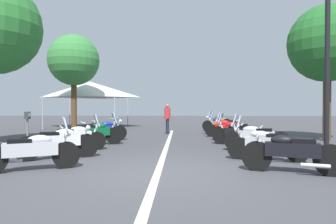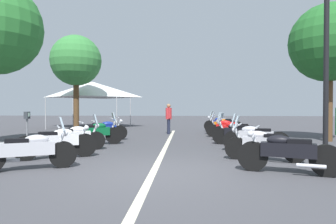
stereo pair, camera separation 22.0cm
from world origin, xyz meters
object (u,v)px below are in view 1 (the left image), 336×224
Objects in this scene: motorcycle_left_row_3 at (95,132)px; motorcycle_left_row_4 at (103,130)px; parking_meter at (27,125)px; roadside_tree_0 at (328,44)px; motorcycle_right_row_0 at (291,152)px; event_tent at (90,89)px; motorcycle_right_row_2 at (256,137)px; bystander_2 at (167,116)px; street_lamp_twin_globe at (327,34)px; motorcycle_right_row_3 at (239,133)px; motorcycle_right_row_7 at (221,124)px; motorcycle_right_row_5 at (227,127)px; motorcycle_left_row_2 at (74,137)px; motorcycle_left_row_0 at (32,150)px; motorcycle_right_row_4 at (235,130)px; motorcycle_right_row_6 at (223,125)px; roadside_tree_1 at (74,61)px; motorcycle_right_row_1 at (266,143)px; motorcycle_left_row_1 at (59,142)px.

motorcycle_left_row_4 is at bearing 69.13° from motorcycle_left_row_3.
parking_meter is 11.91m from roadside_tree_0.
event_tent reaches higher than motorcycle_right_row_0.
motorcycle_right_row_2 is 1.27× the size of bystander_2.
street_lamp_twin_globe is at bearing 163.85° from motorcycle_right_row_2.
motorcycle_right_row_3 reaches higher than motorcycle_right_row_7.
bystander_2 is 8.04m from roadside_tree_0.
motorcycle_right_row_7 is (4.66, -5.61, 0.01)m from motorcycle_left_row_4.
parking_meter is at bearing 49.06° from motorcycle_right_row_5.
motorcycle_left_row_2 is 1.55× the size of parking_meter.
bystander_2 is (4.54, -2.53, 0.46)m from motorcycle_left_row_3.
motorcycle_left_row_2 is 0.98× the size of motorcycle_left_row_3.
roadside_tree_0 is (-4.44, -3.84, 3.62)m from motorcycle_right_row_7.
motorcycle_left_row_0 reaches higher than motorcycle_right_row_0.
motorcycle_right_row_5 is (1.52, 0.09, 0.00)m from motorcycle_right_row_4.
motorcycle_left_row_2 is at bearing 39.78° from motorcycle_right_row_3.
bystander_2 is (0.09, 2.87, 0.46)m from motorcycle_right_row_6.
roadside_tree_1 reaches higher than street_lamp_twin_globe.
bystander_2 is (7.53, 2.96, 0.47)m from motorcycle_right_row_1.
motorcycle_right_row_1 is 12.84m from roadside_tree_1.
event_tent is (11.71, 1.72, 1.75)m from parking_meter.
motorcycle_left_row_3 reaches higher than motorcycle_right_row_0.
motorcycle_left_row_0 is 0.91× the size of motorcycle_right_row_5.
bystander_2 is at bearing -14.93° from motorcycle_right_row_5.
motorcycle_right_row_4 is at bearing -117.16° from roadside_tree_1.
motorcycle_right_row_0 is 8.94m from motorcycle_right_row_6.
bystander_2 reaches higher than motorcycle_right_row_7.
event_tent is at bearing 89.26° from motorcycle_left_row_4.
motorcycle_left_row_1 is 1.02× the size of motorcycle_left_row_4.
street_lamp_twin_globe is (-5.56, -1.91, 3.02)m from motorcycle_right_row_5.
motorcycle_left_row_1 is 9.27m from motorcycle_right_row_6.
motorcycle_left_row_2 is at bearing -123.67° from motorcycle_left_row_3.
parking_meter is at bearing -131.58° from motorcycle_left_row_4.
motorcycle_right_row_6 is 6.02m from roadside_tree_0.
motorcycle_right_row_3 reaches higher than motorcycle_left_row_4.
motorcycle_right_row_4 is 0.36× the size of roadside_tree_1.
motorcycle_right_row_4 is at bearing 20.14° from motorcycle_left_row_0.
motorcycle_right_row_2 is at bearing 129.59° from roadside_tree_0.
motorcycle_right_row_7 is at bearing 27.56° from motorcycle_left_row_2.
parking_meter reaches higher than motorcycle_right_row_4.
parking_meter is at bearing 120.74° from motorcycle_left_row_1.
motorcycle_left_row_1 is 11.20m from roadside_tree_0.
motorcycle_right_row_6 is (7.42, -5.55, 0.01)m from motorcycle_left_row_1.
event_tent is (7.89, 8.67, 2.19)m from motorcycle_right_row_4.
parking_meter is at bearing 22.41° from motorcycle_right_row_2.
motorcycle_right_row_1 is at bearing -39.80° from motorcycle_left_row_2.
motorcycle_right_row_1 is 1.03× the size of motorcycle_right_row_6.
street_lamp_twin_globe is at bearing -24.50° from motorcycle_left_row_1.
motorcycle_right_row_6 is at bearing 55.29° from roadside_tree_0.
motorcycle_right_row_2 is 0.36× the size of roadside_tree_0.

